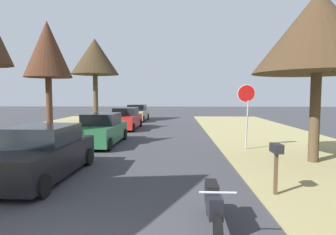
% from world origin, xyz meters
% --- Properties ---
extents(stop_sign_far, '(0.81, 0.52, 2.95)m').
position_xyz_m(stop_sign_far, '(4.76, 10.00, 2.18)').
color(stop_sign_far, '#9EA0A5').
rests_on(stop_sign_far, grass_verge_right).
extents(street_tree_right_mid_a, '(4.57, 4.57, 6.21)m').
position_xyz_m(street_tree_right_mid_a, '(6.67, 7.60, 4.76)').
color(street_tree_right_mid_a, '#4D3B27').
rests_on(street_tree_right_mid_a, grass_verge_right).
extents(street_tree_left_mid_b, '(2.92, 2.92, 7.08)m').
position_xyz_m(street_tree_left_mid_b, '(-6.47, 14.81, 5.31)').
color(street_tree_left_mid_b, brown).
rests_on(street_tree_left_mid_b, grass_verge_left).
extents(street_tree_left_far, '(4.36, 4.36, 7.67)m').
position_xyz_m(street_tree_left_far, '(-5.96, 23.38, 6.01)').
color(street_tree_left_far, '#453A25').
rests_on(street_tree_left_far, grass_verge_left).
extents(parked_sedan_black, '(2.05, 4.45, 1.57)m').
position_xyz_m(parked_sedan_black, '(-2.49, 5.44, 0.72)').
color(parked_sedan_black, black).
rests_on(parked_sedan_black, ground).
extents(parked_sedan_green, '(2.05, 4.45, 1.57)m').
position_xyz_m(parked_sedan_green, '(-2.27, 11.34, 0.72)').
color(parked_sedan_green, '#28663D').
rests_on(parked_sedan_green, ground).
extents(parked_sedan_red, '(2.05, 4.45, 1.57)m').
position_xyz_m(parked_sedan_red, '(-2.21, 18.03, 0.72)').
color(parked_sedan_red, red).
rests_on(parked_sedan_red, ground).
extents(parked_sedan_tan, '(2.05, 4.45, 1.57)m').
position_xyz_m(parked_sedan_tan, '(-2.32, 24.83, 0.72)').
color(parked_sedan_tan, tan).
rests_on(parked_sedan_tan, ground).
extents(parked_motorcycle, '(0.60, 2.05, 0.97)m').
position_xyz_m(parked_motorcycle, '(2.28, 2.15, 0.48)').
color(parked_motorcycle, black).
rests_on(parked_motorcycle, ground).
extents(curbside_mailbox, '(0.22, 0.44, 1.27)m').
position_xyz_m(curbside_mailbox, '(4.06, 4.02, 1.06)').
color(curbside_mailbox, brown).
rests_on(curbside_mailbox, grass_verge_right).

